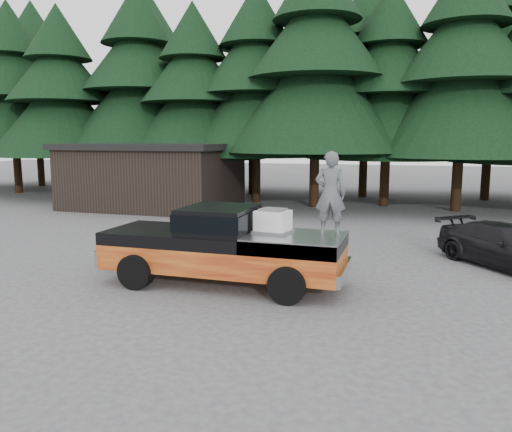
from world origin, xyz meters
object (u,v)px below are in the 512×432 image
(man_on_bed, at_px, (330,193))
(utility_building, at_px, (154,175))
(pickup_truck, at_px, (223,258))
(parked_car, at_px, (506,246))
(air_compressor, at_px, (273,222))

(man_on_bed, distance_m, utility_building, 16.31)
(pickup_truck, relative_size, utility_building, 0.71)
(pickup_truck, bearing_deg, parked_car, 29.32)
(air_compressor, height_order, man_on_bed, man_on_bed)
(pickup_truck, bearing_deg, man_on_bed, 6.21)
(pickup_truck, relative_size, air_compressor, 8.04)
(air_compressor, xyz_separation_m, man_on_bed, (1.33, 0.13, 0.71))
(pickup_truck, xyz_separation_m, parked_car, (6.89, 3.87, -0.06))
(air_compressor, xyz_separation_m, utility_building, (-9.77, 12.06, 0.08))
(air_compressor, relative_size, man_on_bed, 0.39)
(air_compressor, relative_size, utility_building, 0.09)
(parked_car, bearing_deg, pickup_truck, 169.80)
(pickup_truck, relative_size, parked_car, 1.45)
(pickup_truck, xyz_separation_m, utility_building, (-8.56, 12.20, 1.00))
(man_on_bed, height_order, parked_car, man_on_bed)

